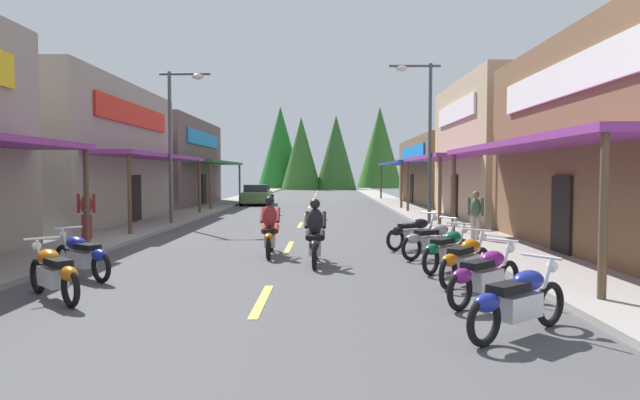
{
  "coord_description": "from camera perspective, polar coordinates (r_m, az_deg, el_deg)",
  "views": [
    {
      "loc": [
        1.09,
        -0.74,
        2.16
      ],
      "look_at": [
        0.83,
        21.71,
        1.06
      ],
      "focal_mm": 30.27,
      "sensor_mm": 36.0,
      "label": 1
    }
  ],
  "objects": [
    {
      "name": "rider_cruising_trailing",
      "position": [
        14.27,
        -5.31,
        -3.26
      ],
      "size": [
        0.6,
        2.14,
        1.57
      ],
      "rotation": [
        0.0,
        0.0,
        1.62
      ],
      "color": "black",
      "rests_on": "ground"
    },
    {
      "name": "storefront_left_far",
      "position": [
        38.12,
        -18.15,
        3.73
      ],
      "size": [
        9.88,
        12.11,
        5.73
      ],
      "color": "brown",
      "rests_on": "ground"
    },
    {
      "name": "centerline_dashes",
      "position": [
        34.15,
        -1.16,
        -0.81
      ],
      "size": [
        0.16,
        64.07,
        0.01
      ],
      "color": "#E0C64C",
      "rests_on": "ground"
    },
    {
      "name": "pedestrian_by_shop",
      "position": [
        18.34,
        -23.47,
        -0.97
      ],
      "size": [
        0.57,
        0.28,
        1.76
      ],
      "rotation": [
        0.0,
        0.0,
        1.63
      ],
      "color": "maroon",
      "rests_on": "ground"
    },
    {
      "name": "motorcycle_parked_right_0",
      "position": [
        7.71,
        20.2,
        -9.9
      ],
      "size": [
        1.76,
        1.38,
        1.04
      ],
      "rotation": [
        0.0,
        0.0,
        0.65
      ],
      "color": "black",
      "rests_on": "ground"
    },
    {
      "name": "motorcycle_parked_right_4",
      "position": [
        14.03,
        11.85,
        -4.09
      ],
      "size": [
        1.85,
        1.25,
        1.04
      ],
      "rotation": [
        0.0,
        0.0,
        0.58
      ],
      "color": "black",
      "rests_on": "ground"
    },
    {
      "name": "treeline_backdrop",
      "position": [
        77.25,
        0.88,
        5.38
      ],
      "size": [
        21.25,
        13.23,
        12.12
      ],
      "color": "#2B5923",
      "rests_on": "ground"
    },
    {
      "name": "motorcycle_parked_left_2",
      "position": [
        10.29,
        -26.33,
        -6.84
      ],
      "size": [
        1.62,
        1.55,
        1.04
      ],
      "rotation": [
        0.0,
        0.0,
        2.38
      ],
      "color": "black",
      "rests_on": "ground"
    },
    {
      "name": "storefront_right_middle",
      "position": [
        27.57,
        23.13,
        4.81
      ],
      "size": [
        10.68,
        9.69,
        6.46
      ],
      "color": "tan",
      "rests_on": "ground"
    },
    {
      "name": "streetlamp_right",
      "position": [
        22.48,
        10.82,
        8.12
      ],
      "size": [
        2.07,
        0.3,
        6.6
      ],
      "color": "#474C51",
      "rests_on": "ground"
    },
    {
      "name": "storefront_left_middle",
      "position": [
        26.17,
        -27.05,
        4.33
      ],
      "size": [
        9.61,
        11.59,
        5.99
      ],
      "color": "gray",
      "rests_on": "ground"
    },
    {
      "name": "storefront_right_far",
      "position": [
        39.5,
        15.47,
        2.97
      ],
      "size": [
        9.87,
        13.76,
        4.66
      ],
      "color": "brown",
      "rests_on": "ground"
    },
    {
      "name": "motorcycle_parked_right_5",
      "position": [
        15.68,
        9.94,
        -3.35
      ],
      "size": [
        1.82,
        1.29,
        1.04
      ],
      "rotation": [
        0.0,
        0.0,
        0.6
      ],
      "color": "black",
      "rests_on": "ground"
    },
    {
      "name": "motorcycle_parked_right_3",
      "position": [
        12.34,
        13.3,
        -5.05
      ],
      "size": [
        1.47,
        1.69,
        1.04
      ],
      "rotation": [
        0.0,
        0.0,
        0.86
      ],
      "color": "black",
      "rests_on": "ground"
    },
    {
      "name": "sidewalk_left",
      "position": [
        31.85,
        -12.27,
        -1.03
      ],
      "size": [
        2.27,
        90.45,
        0.12
      ],
      "primitive_type": "cube",
      "color": "gray",
      "rests_on": "ground"
    },
    {
      "name": "motorcycle_parked_left_3",
      "position": [
        12.14,
        -23.87,
        -5.35
      ],
      "size": [
        1.77,
        1.37,
        1.04
      ],
      "rotation": [
        0.0,
        0.0,
        2.49
      ],
      "color": "black",
      "rests_on": "ground"
    },
    {
      "name": "motorcycle_parked_right_1",
      "position": [
        9.42,
        17.02,
        -7.54
      ],
      "size": [
        1.64,
        1.52,
        1.04
      ],
      "rotation": [
        0.0,
        0.0,
        0.74
      ],
      "color": "black",
      "rests_on": "ground"
    },
    {
      "name": "streetlamp_left",
      "position": [
        22.96,
        -14.84,
        7.55
      ],
      "size": [
        2.07,
        0.3,
        6.31
      ],
      "color": "#474C51",
      "rests_on": "ground"
    },
    {
      "name": "pedestrian_browsing",
      "position": [
        17.38,
        16.12,
        -1.33
      ],
      "size": [
        0.43,
        0.46,
        1.62
      ],
      "rotation": [
        0.0,
        0.0,
        3.84
      ],
      "color": "#B2A599",
      "rests_on": "ground"
    },
    {
      "name": "rider_cruising_lead",
      "position": [
        12.78,
        -0.51,
        -3.95
      ],
      "size": [
        0.6,
        2.14,
        1.57
      ],
      "rotation": [
        0.0,
        0.0,
        1.56
      ],
      "color": "black",
      "rests_on": "ground"
    },
    {
      "name": "motorcycle_parked_right_2",
      "position": [
        10.98,
        15.11,
        -6.05
      ],
      "size": [
        1.43,
        1.72,
        1.04
      ],
      "rotation": [
        0.0,
        0.0,
        0.88
      ],
      "color": "black",
      "rests_on": "ground"
    },
    {
      "name": "ground",
      "position": [
        31.07,
        -1.34,
        -1.27
      ],
      "size": [
        9.81,
        90.45,
        0.1
      ],
      "primitive_type": "cube",
      "color": "#4C4C4F"
    },
    {
      "name": "sidewalk_right",
      "position": [
        31.43,
        9.74,
        -1.06
      ],
      "size": [
        2.27,
        90.45,
        0.12
      ],
      "primitive_type": "cube",
      "color": "#9E9991",
      "rests_on": "ground"
    },
    {
      "name": "parked_car_curbside",
      "position": [
        37.61,
        -6.65,
        0.55
      ],
      "size": [
        2.17,
        4.35,
        1.4
      ],
      "rotation": [
        0.0,
        0.0,
        1.6
      ],
      "color": "#4C723F",
      "rests_on": "ground"
    }
  ]
}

